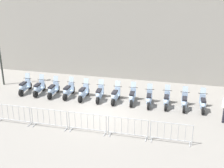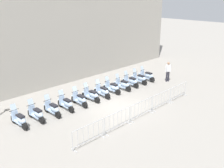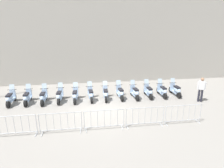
{
  "view_description": "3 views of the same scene",
  "coord_description": "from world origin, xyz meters",
  "px_view_note": "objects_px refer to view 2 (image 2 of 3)",
  "views": [
    {
      "loc": [
        5.52,
        -14.57,
        7.7
      ],
      "look_at": [
        0.24,
        1.63,
        1.29
      ],
      "focal_mm": 47.36,
      "sensor_mm": 36.0,
      "label": 1
    },
    {
      "loc": [
        -10.39,
        -11.74,
        7.05
      ],
      "look_at": [
        0.98,
        1.49,
        0.98
      ],
      "focal_mm": 40.81,
      "sensor_mm": 36.0,
      "label": 2
    },
    {
      "loc": [
        -0.02,
        -10.48,
        4.88
      ],
      "look_at": [
        0.81,
        1.42,
        1.3
      ],
      "focal_mm": 29.49,
      "sensor_mm": 36.0,
      "label": 3
    }
  ],
  "objects_px": {
    "barrier_segment_2": "(142,109)",
    "barrier_segment_3": "(162,100)",
    "motorcycle_4": "(80,99)",
    "motorcycle_1": "(36,114)",
    "motorcycle_9": "(131,81)",
    "motorcycle_10": "(139,79)",
    "motorcycle_8": "(123,85)",
    "motorcycle_6": "(103,91)",
    "barrier_segment_1": "(118,120)",
    "barrier_segment_4": "(178,92)",
    "barrier_segment_0": "(89,134)",
    "officer_near_row_end": "(168,71)",
    "motorcycle_7": "(112,88)",
    "motorcycle_3": "(66,104)",
    "motorcycle_5": "(91,95)",
    "motorcycle_2": "(53,109)",
    "motorcycle_11": "(147,76)",
    "motorcycle_0": "(19,120)"
  },
  "relations": [
    {
      "from": "motorcycle_8",
      "to": "barrier_segment_2",
      "type": "distance_m",
      "value": 4.82
    },
    {
      "from": "motorcycle_10",
      "to": "motorcycle_5",
      "type": "bearing_deg",
      "value": -175.65
    },
    {
      "from": "motorcycle_7",
      "to": "motorcycle_10",
      "type": "height_order",
      "value": "same"
    },
    {
      "from": "motorcycle_6",
      "to": "motorcycle_9",
      "type": "distance_m",
      "value": 3.19
    },
    {
      "from": "motorcycle_6",
      "to": "barrier_segment_1",
      "type": "xyz_separation_m",
      "value": [
        -2.32,
        -4.24,
        0.07
      ]
    },
    {
      "from": "motorcycle_4",
      "to": "barrier_segment_4",
      "type": "bearing_deg",
      "value": -30.24
    },
    {
      "from": "motorcycle_5",
      "to": "motorcycle_2",
      "type": "bearing_deg",
      "value": -174.72
    },
    {
      "from": "motorcycle_0",
      "to": "motorcycle_7",
      "type": "relative_size",
      "value": 1.0
    },
    {
      "from": "motorcycle_1",
      "to": "barrier_segment_0",
      "type": "xyz_separation_m",
      "value": [
        0.88,
        -4.03,
        0.07
      ]
    },
    {
      "from": "motorcycle_9",
      "to": "barrier_segment_3",
      "type": "height_order",
      "value": "motorcycle_9"
    },
    {
      "from": "barrier_segment_0",
      "to": "motorcycle_1",
      "type": "bearing_deg",
      "value": 102.33
    },
    {
      "from": "motorcycle_4",
      "to": "motorcycle_9",
      "type": "relative_size",
      "value": 1.0
    },
    {
      "from": "motorcycle_2",
      "to": "motorcycle_11",
      "type": "height_order",
      "value": "same"
    },
    {
      "from": "motorcycle_8",
      "to": "motorcycle_10",
      "type": "bearing_deg",
      "value": 5.73
    },
    {
      "from": "barrier_segment_2",
      "to": "barrier_segment_3",
      "type": "height_order",
      "value": "same"
    },
    {
      "from": "motorcycle_1",
      "to": "barrier_segment_0",
      "type": "height_order",
      "value": "motorcycle_1"
    },
    {
      "from": "motorcycle_1",
      "to": "barrier_segment_4",
      "type": "bearing_deg",
      "value": -20.05
    },
    {
      "from": "motorcycle_6",
      "to": "motorcycle_10",
      "type": "distance_m",
      "value": 4.26
    },
    {
      "from": "motorcycle_6",
      "to": "motorcycle_9",
      "type": "relative_size",
      "value": 1.0
    },
    {
      "from": "motorcycle_8",
      "to": "barrier_segment_3",
      "type": "bearing_deg",
      "value": -93.5
    },
    {
      "from": "motorcycle_0",
      "to": "motorcycle_6",
      "type": "bearing_deg",
      "value": 3.99
    },
    {
      "from": "motorcycle_2",
      "to": "barrier_segment_3",
      "type": "bearing_deg",
      "value": -30.21
    },
    {
      "from": "motorcycle_5",
      "to": "motorcycle_11",
      "type": "height_order",
      "value": "same"
    },
    {
      "from": "motorcycle_9",
      "to": "motorcycle_10",
      "type": "relative_size",
      "value": 1.0
    },
    {
      "from": "motorcycle_1",
      "to": "motorcycle_8",
      "type": "xyz_separation_m",
      "value": [
        7.43,
        0.5,
        0.0
      ]
    },
    {
      "from": "motorcycle_6",
      "to": "motorcycle_7",
      "type": "relative_size",
      "value": 1.0
    },
    {
      "from": "motorcycle_8",
      "to": "officer_near_row_end",
      "type": "height_order",
      "value": "officer_near_row_end"
    },
    {
      "from": "motorcycle_3",
      "to": "motorcycle_5",
      "type": "height_order",
      "value": "same"
    },
    {
      "from": "barrier_segment_1",
      "to": "barrier_segment_3",
      "type": "bearing_deg",
      "value": 4.4
    },
    {
      "from": "motorcycle_4",
      "to": "barrier_segment_3",
      "type": "height_order",
      "value": "motorcycle_4"
    },
    {
      "from": "motorcycle_8",
      "to": "barrier_segment_0",
      "type": "distance_m",
      "value": 7.96
    },
    {
      "from": "motorcycle_6",
      "to": "barrier_segment_1",
      "type": "relative_size",
      "value": 0.85
    },
    {
      "from": "motorcycle_6",
      "to": "motorcycle_4",
      "type": "bearing_deg",
      "value": -174.8
    },
    {
      "from": "motorcycle_10",
      "to": "motorcycle_1",
      "type": "bearing_deg",
      "value": -175.75
    },
    {
      "from": "motorcycle_10",
      "to": "barrier_segment_2",
      "type": "height_order",
      "value": "motorcycle_10"
    },
    {
      "from": "motorcycle_3",
      "to": "officer_near_row_end",
      "type": "height_order",
      "value": "officer_near_row_end"
    },
    {
      "from": "motorcycle_8",
      "to": "barrier_segment_1",
      "type": "height_order",
      "value": "motorcycle_8"
    },
    {
      "from": "barrier_segment_0",
      "to": "barrier_segment_1",
      "type": "distance_m",
      "value": 2.11
    },
    {
      "from": "motorcycle_2",
      "to": "motorcycle_5",
      "type": "bearing_deg",
      "value": 5.28
    },
    {
      "from": "barrier_segment_1",
      "to": "officer_near_row_end",
      "type": "height_order",
      "value": "officer_near_row_end"
    },
    {
      "from": "barrier_segment_4",
      "to": "barrier_segment_1",
      "type": "bearing_deg",
      "value": -175.6
    },
    {
      "from": "motorcycle_4",
      "to": "barrier_segment_4",
      "type": "xyz_separation_m",
      "value": [
        6.1,
        -3.56,
        0.07
      ]
    },
    {
      "from": "motorcycle_0",
      "to": "motorcycle_6",
      "type": "height_order",
      "value": "same"
    },
    {
      "from": "motorcycle_2",
      "to": "barrier_segment_0",
      "type": "xyz_separation_m",
      "value": [
        -0.18,
        -4.05,
        0.07
      ]
    },
    {
      "from": "motorcycle_1",
      "to": "motorcycle_5",
      "type": "distance_m",
      "value": 4.26
    },
    {
      "from": "motorcycle_5",
      "to": "barrier_segment_0",
      "type": "height_order",
      "value": "motorcycle_5"
    },
    {
      "from": "motorcycle_1",
      "to": "barrier_segment_0",
      "type": "bearing_deg",
      "value": -77.67
    },
    {
      "from": "motorcycle_4",
      "to": "motorcycle_1",
      "type": "bearing_deg",
      "value": -176.93
    },
    {
      "from": "motorcycle_4",
      "to": "motorcycle_8",
      "type": "relative_size",
      "value": 1.0
    },
    {
      "from": "officer_near_row_end",
      "to": "barrier_segment_4",
      "type": "bearing_deg",
      "value": -131.05
    }
  ]
}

